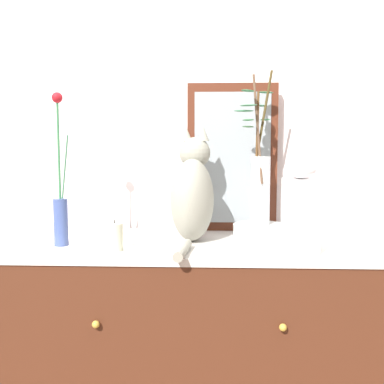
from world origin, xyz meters
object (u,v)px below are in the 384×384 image
(vase_slim_green, at_px, (61,206))
(jar_lidded_porcelain, at_px, (300,208))
(vase_glass_clear, at_px, (260,180))
(sideboard, at_px, (192,367))
(candle_pillar, at_px, (115,237))
(cat_sitting, at_px, (192,194))
(bowl_porcelain, at_px, (260,232))
(mirror_leaning, at_px, (232,158))

(vase_slim_green, xyz_separation_m, jar_lidded_porcelain, (0.80, -0.07, 0.01))
(vase_slim_green, xyz_separation_m, vase_glass_clear, (0.69, 0.14, 0.08))
(sideboard, bearing_deg, jar_lidded_porcelain, -21.88)
(sideboard, bearing_deg, candle_pillar, -149.70)
(cat_sitting, xyz_separation_m, vase_slim_green, (-0.45, -0.10, -0.03))
(bowl_porcelain, bearing_deg, vase_slim_green, -168.84)
(mirror_leaning, relative_size, candle_pillar, 5.71)
(cat_sitting, bearing_deg, mirror_leaning, 52.56)
(sideboard, relative_size, jar_lidded_porcelain, 4.08)
(bowl_porcelain, bearing_deg, sideboard, -165.79)
(candle_pillar, bearing_deg, cat_sitting, 35.18)
(vase_slim_green, relative_size, jar_lidded_porcelain, 1.63)
(sideboard, bearing_deg, mirror_leaning, 56.33)
(cat_sitting, bearing_deg, jar_lidded_porcelain, -26.00)
(cat_sitting, distance_m, vase_slim_green, 0.46)
(bowl_porcelain, bearing_deg, mirror_leaning, 120.27)
(cat_sitting, bearing_deg, vase_slim_green, -166.86)
(candle_pillar, bearing_deg, mirror_leaning, 42.99)
(sideboard, xyz_separation_m, bowl_porcelain, (0.25, 0.06, 0.50))
(sideboard, relative_size, vase_glass_clear, 2.34)
(jar_lidded_porcelain, bearing_deg, mirror_leaning, 118.77)
(jar_lidded_porcelain, bearing_deg, cat_sitting, 154.00)
(vase_glass_clear, distance_m, candle_pillar, 0.56)
(cat_sitting, bearing_deg, sideboard, -91.01)
(bowl_porcelain, xyz_separation_m, vase_glass_clear, (-0.00, 0.00, 0.19))
(bowl_porcelain, relative_size, jar_lidded_porcelain, 0.61)
(cat_sitting, distance_m, bowl_porcelain, 0.29)
(bowl_porcelain, bearing_deg, jar_lidded_porcelain, -62.47)
(vase_glass_clear, bearing_deg, mirror_leaning, 119.75)
(mirror_leaning, distance_m, bowl_porcelain, 0.33)
(sideboard, xyz_separation_m, jar_lidded_porcelain, (0.35, -0.14, 0.62))
(vase_glass_clear, bearing_deg, cat_sitting, -172.16)
(vase_glass_clear, xyz_separation_m, candle_pillar, (-0.49, -0.21, -0.17))
(vase_slim_green, height_order, candle_pillar, vase_slim_green)
(cat_sitting, xyz_separation_m, jar_lidded_porcelain, (0.35, -0.17, -0.03))
(cat_sitting, bearing_deg, vase_glass_clear, 7.84)
(mirror_leaning, relative_size, vase_glass_clear, 1.05)
(sideboard, relative_size, cat_sitting, 2.91)
(sideboard, relative_size, mirror_leaning, 2.23)
(vase_glass_clear, height_order, candle_pillar, vase_glass_clear)
(mirror_leaning, height_order, candle_pillar, mirror_leaning)
(jar_lidded_porcelain, bearing_deg, vase_slim_green, 175.19)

